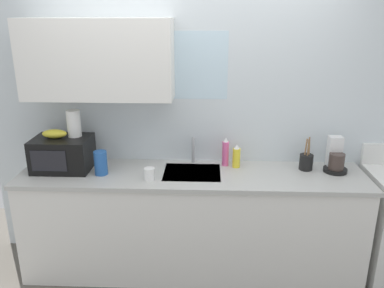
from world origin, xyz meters
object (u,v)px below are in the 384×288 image
Objects in this scene: coffee_maker at (335,159)px; cereal_canister at (101,163)px; banana_bunch at (54,134)px; paper_towel_roll at (74,123)px; dish_soap_bottle_yellow at (236,157)px; utensil_crock at (306,161)px; dish_soap_bottle_pink at (225,152)px; microwave at (63,154)px; mug_white at (150,174)px.

coffee_maker reaches higher than cereal_canister.
paper_towel_roll is (0.15, 0.05, 0.08)m from banana_bunch.
dish_soap_bottle_yellow is 0.57m from utensil_crock.
cereal_canister is (-1.00, -0.24, -0.02)m from dish_soap_bottle_pink.
dish_soap_bottle_pink is 1.26× the size of cereal_canister.
banana_bunch reaches higher than cereal_canister.
cereal_canister is at bearing -16.13° from microwave.
dish_soap_bottle_pink is at bearing 174.97° from coffee_maker.
paper_towel_roll reaches higher than coffee_maker.
banana_bunch is 0.18m from paper_towel_roll.
microwave is 0.18m from banana_bunch.
banana_bunch reaches higher than dish_soap_bottle_yellow.
dish_soap_bottle_pink is at bearing 158.44° from dish_soap_bottle_yellow.
dish_soap_bottle_yellow is 0.75m from mug_white.
microwave is 1.35m from dish_soap_bottle_pink.
mug_white is (-0.69, -0.29, -0.05)m from dish_soap_bottle_yellow.
paper_towel_roll is at bearing -177.80° from dish_soap_bottle_yellow.
paper_towel_roll is at bearing -179.41° from utensil_crock.
dish_soap_bottle_yellow is 2.10× the size of mug_white.
paper_towel_roll is 1.11× the size of dish_soap_bottle_yellow.
coffee_maker is 1.52m from mug_white.
microwave is at bearing 163.87° from cereal_canister.
dish_soap_bottle_yellow is (1.33, 0.05, -0.29)m from paper_towel_roll.
coffee_maker reaches higher than microwave.
coffee_maker is (2.29, 0.06, -0.20)m from banana_bunch.
mug_white is at bearing -151.41° from dish_soap_bottle_pink.
microwave is 2.31× the size of dish_soap_bottle_yellow.
microwave is at bearing 165.80° from mug_white.
microwave is 2.37× the size of cereal_canister.
dish_soap_bottle_yellow is at bearing 22.87° from mug_white.
coffee_maker is 2.95× the size of mug_white.
banana_bunch is 2.30m from coffee_maker.
coffee_maker is at bearing 1.46° from banana_bunch.
utensil_crock is at bearing 11.62° from mug_white.
cereal_canister is 0.70× the size of utensil_crock.
banana_bunch is 1.00× the size of dish_soap_bottle_yellow.
coffee_maker is at bearing -2.86° from utensil_crock.
banana_bunch is (-0.05, 0.00, 0.17)m from microwave.
banana_bunch is at bearing 166.54° from mug_white.
paper_towel_roll is at bearing -176.00° from dish_soap_bottle_pink.
banana_bunch is 2.07m from utensil_crock.
banana_bunch is 0.91× the size of paper_towel_roll.
coffee_maker is at bearing 9.44° from mug_white.
utensil_crock is (1.91, 0.02, -0.31)m from paper_towel_roll.
paper_towel_roll is at bearing 159.56° from mug_white.
dish_soap_bottle_pink reaches higher than dish_soap_bottle_yellow.
cereal_canister is 2.04× the size of mug_white.
microwave is 1.44m from dish_soap_bottle_yellow.
banana_bunch is at bearing -174.39° from dish_soap_bottle_pink.
paper_towel_roll is 0.76m from mug_white.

